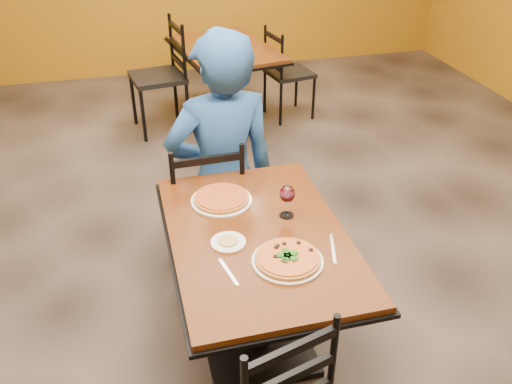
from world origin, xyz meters
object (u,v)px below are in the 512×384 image
object	(u,v)px
chair_second_left	(157,78)
plate_far	(222,200)
diner	(222,150)
plate_main	(287,261)
pizza_main	(288,258)
chair_second_right	(290,73)
table_main	(258,266)
pizza_far	(221,198)
side_plate	(228,242)
chair_main_far	(204,204)
wine_glass	(287,200)
table_second	(225,67)

from	to	relation	value
chair_second_left	plate_far	size ratio (longest dim) A/B	3.29
diner	plate_far	xyz separation A→B (m)	(-0.12, -0.59, 0.02)
plate_main	pizza_main	bearing A→B (deg)	0.00
chair_second_right	diner	world-z (taller)	diner
pizza_main	table_main	bearing A→B (deg)	107.13
chair_second_left	pizza_main	world-z (taller)	chair_second_left
chair_second_right	pizza_far	bearing A→B (deg)	145.36
chair_second_right	side_plate	size ratio (longest dim) A/B	5.50
chair_main_far	side_plate	size ratio (longest dim) A/B	5.83
plate_main	chair_second_left	bearing A→B (deg)	94.92
wine_glass	chair_main_far	bearing A→B (deg)	115.81
table_main	chair_second_right	bearing A→B (deg)	69.56
table_second	chair_second_right	xyz separation A→B (m)	(0.64, 0.00, -0.12)
pizza_far	plate_far	bearing A→B (deg)	180.00
plate_main	pizza_far	bearing A→B (deg)	108.21
wine_glass	table_main	bearing A→B (deg)	-147.78
table_second	chair_second_right	bearing A→B (deg)	0.00
table_main	chair_second_left	world-z (taller)	chair_second_left
table_second	chair_second_right	distance (m)	0.65
wine_glass	plate_far	bearing A→B (deg)	143.78
plate_far	pizza_far	bearing A→B (deg)	0.00
table_second	chair_main_far	world-z (taller)	chair_main_far
chair_second_right	chair_main_far	bearing A→B (deg)	140.49
pizza_main	plate_far	xyz separation A→B (m)	(-0.18, 0.54, -0.02)
chair_second_right	pizza_main	distance (m)	3.29
table_main	wine_glass	distance (m)	0.35
side_plate	plate_main	bearing A→B (deg)	-41.50
side_plate	pizza_far	bearing A→B (deg)	83.50
pizza_far	table_main	bearing A→B (deg)	-71.01
plate_far	pizza_far	distance (m)	0.02
table_second	chair_second_right	size ratio (longest dim) A/B	1.50
chair_second_left	plate_far	bearing A→B (deg)	-6.53
chair_second_left	wine_glass	size ratio (longest dim) A/B	5.66
chair_second_right	pizza_far	xyz separation A→B (m)	(-1.18, -2.57, 0.33)
chair_main_far	pizza_main	bearing A→B (deg)	100.45
plate_main	pizza_main	size ratio (longest dim) A/B	1.09
table_main	chair_main_far	world-z (taller)	chair_main_far
table_second	wine_glass	distance (m)	2.80
plate_main	pizza_main	xyz separation A→B (m)	(0.00, 0.00, 0.02)
chair_main_far	side_plate	distance (m)	0.84
side_plate	table_main	bearing A→B (deg)	14.10
chair_second_left	diner	distance (m)	2.00
chair_second_right	diner	bearing A→B (deg)	141.86
pizza_main	wine_glass	bearing A→B (deg)	73.44
chair_second_left	pizza_far	distance (m)	2.58
plate_main	pizza_far	distance (m)	0.57
chair_second_right	side_plate	world-z (taller)	chair_second_right
chair_main_far	pizza_far	bearing A→B (deg)	92.27
table_main	table_second	size ratio (longest dim) A/B	0.93
plate_main	side_plate	size ratio (longest dim) A/B	1.94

